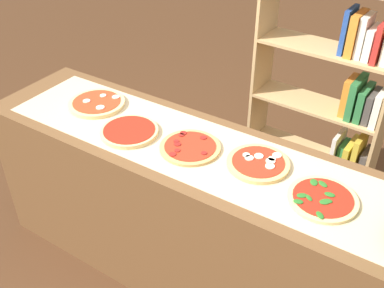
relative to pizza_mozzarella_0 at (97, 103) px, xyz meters
name	(u,v)px	position (x,y,z in m)	size (l,w,h in m)	color
ground_plane	(192,270)	(0.68, -0.05, -0.94)	(12.00, 12.00, 0.00)	#4C2D19
counter	(192,215)	(0.68, -0.05, -0.48)	(2.39, 0.63, 0.93)	brown
parchment_paper	(192,147)	(0.68, -0.05, -0.01)	(2.10, 0.50, 0.00)	beige
pizza_mozzarella_0	(97,103)	(0.00, 0.00, 0.00)	(0.32, 0.32, 0.03)	#E5C17F
pizza_plain_1	(129,131)	(0.34, -0.12, 0.00)	(0.30, 0.30, 0.02)	#E5C17F
pizza_pepperoni_2	(190,147)	(0.68, -0.07, 0.00)	(0.30, 0.30, 0.02)	tan
pizza_mozzarella_3	(258,163)	(1.02, -0.01, 0.00)	(0.30, 0.30, 0.03)	#DBB26B
pizza_spinach_4	(322,199)	(1.35, -0.08, 0.00)	(0.30, 0.30, 0.02)	#E5C17F
bookshelf	(336,117)	(1.11, 0.95, -0.21)	(0.85, 0.31, 1.54)	tan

